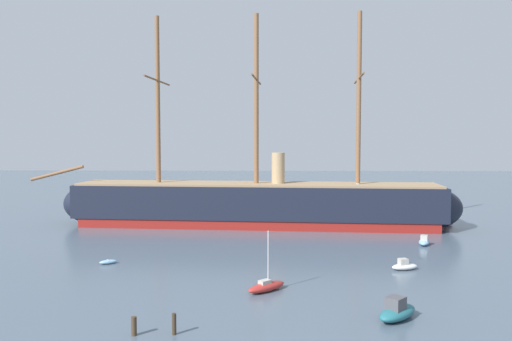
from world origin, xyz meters
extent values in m
cube|color=maroon|center=(-3.16, 53.10, 0.76)|extent=(58.51, 13.15, 1.51)
cube|color=black|center=(-3.16, 53.10, 4.21)|extent=(60.95, 13.70, 5.40)
ellipsoid|color=black|center=(-30.87, 55.24, 3.45)|extent=(11.47, 8.97, 6.91)
ellipsoid|color=black|center=(24.56, 50.95, 3.45)|extent=(11.47, 8.97, 6.91)
cube|color=#9E7F5B|center=(-3.16, 53.10, 7.07)|extent=(59.69, 12.88, 0.32)
cylinder|color=brown|center=(-19.72, 54.38, 20.93)|extent=(0.76, 0.76, 28.06)
cylinder|color=brown|center=(-19.72, 54.38, 24.30)|extent=(1.42, 14.48, 0.30)
cylinder|color=brown|center=(-3.16, 53.10, 20.93)|extent=(0.76, 0.76, 28.06)
cylinder|color=brown|center=(-3.16, 53.10, 24.30)|extent=(1.42, 14.48, 0.30)
cylinder|color=brown|center=(13.41, 51.82, 20.93)|extent=(0.76, 0.76, 28.06)
cylinder|color=brown|center=(13.41, 51.82, 24.30)|extent=(1.42, 14.48, 0.30)
cylinder|color=brown|center=(-37.64, 55.76, 8.65)|extent=(9.57, 1.27, 2.87)
cylinder|color=tan|center=(0.46, 52.82, 9.60)|extent=(2.16, 2.16, 5.40)
ellipsoid|color=#236670|center=(9.16, 8.95, 0.53)|extent=(4.54, 4.63, 1.07)
cube|color=#4C4C51|center=(8.94, 8.72, 1.39)|extent=(1.86, 1.87, 1.07)
ellipsoid|color=#B22D28|center=(-1.47, 16.43, 0.43)|extent=(4.22, 4.04, 0.85)
cube|color=#B2ADA3|center=(-1.64, 16.27, 0.91)|extent=(1.33, 1.31, 0.45)
cylinder|color=silver|center=(-1.31, 16.58, 3.27)|extent=(0.11, 0.11, 5.17)
ellipsoid|color=#7FB2D6|center=(-19.98, 26.85, 0.24)|extent=(2.20, 1.78, 0.48)
cube|color=beige|center=(-19.98, 26.85, 0.42)|extent=(0.54, 0.75, 0.07)
ellipsoid|color=silver|center=(13.96, 24.78, 0.36)|extent=(3.30, 2.07, 0.72)
cube|color=#B2ADA3|center=(13.75, 24.72, 0.93)|extent=(1.13, 1.06, 0.72)
ellipsoid|color=#7FB2D6|center=(20.23, 38.38, 0.39)|extent=(2.44, 3.61, 0.78)
cube|color=#B2ADA3|center=(20.15, 38.16, 1.01)|extent=(1.20, 1.27, 0.78)
ellipsoid|color=gold|center=(-28.49, 52.83, 0.32)|extent=(1.42, 2.78, 0.63)
cube|color=#4C4C51|center=(-28.49, 52.83, 0.55)|extent=(1.01, 0.34, 0.10)
ellipsoid|color=#B22D28|center=(28.75, 54.03, 0.34)|extent=(3.11, 2.61, 0.68)
cube|color=#4C4C51|center=(28.58, 53.91, 0.89)|extent=(1.18, 1.15, 0.68)
ellipsoid|color=gold|center=(3.35, 63.36, 0.25)|extent=(2.25, 1.83, 0.49)
cube|color=#B2ADA3|center=(3.35, 63.36, 0.43)|extent=(0.55, 0.76, 0.08)
cylinder|color=#423323|center=(-11.34, 5.11, 0.71)|extent=(0.41, 0.41, 1.42)
cylinder|color=#382B1E|center=(-8.38, 5.36, 0.80)|extent=(0.33, 0.33, 1.61)
ellipsoid|color=silver|center=(8.17, 21.76, 9.87)|extent=(0.34, 0.20, 0.11)
sphere|color=silver|center=(7.98, 21.69, 9.88)|extent=(0.09, 0.09, 0.09)
cube|color=#ADA89E|center=(8.28, 21.43, 9.89)|extent=(0.29, 0.58, 0.12)
cube|color=#ADA89E|center=(8.07, 22.08, 9.89)|extent=(0.29, 0.58, 0.12)
camera|label=1|loc=(-1.49, -32.26, 14.69)|focal=36.21mm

